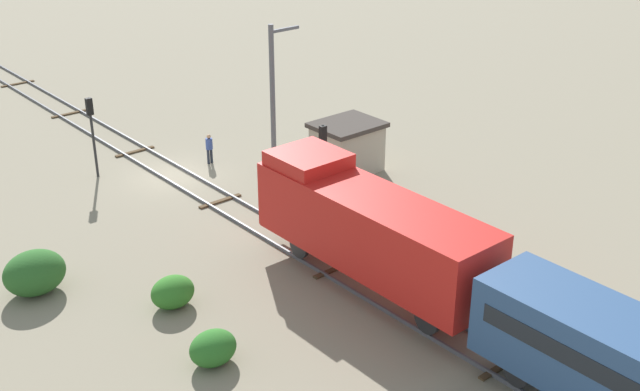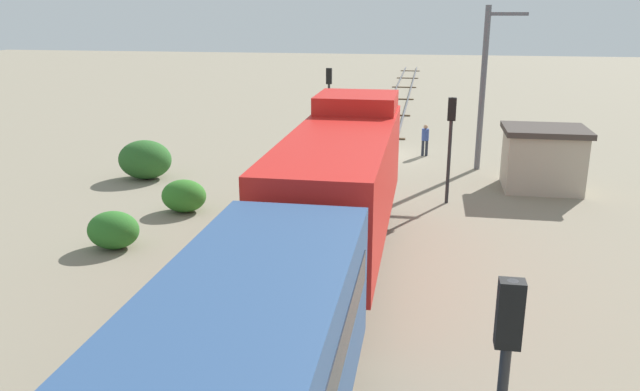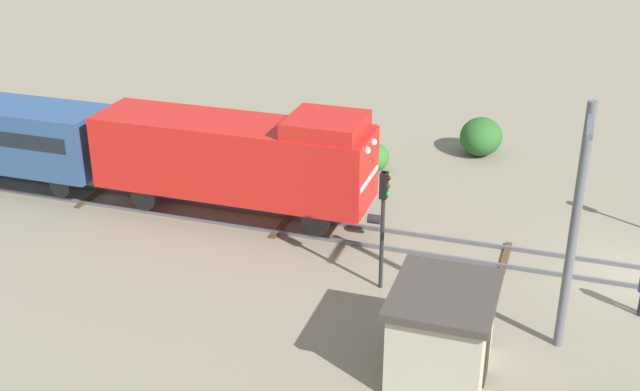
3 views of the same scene
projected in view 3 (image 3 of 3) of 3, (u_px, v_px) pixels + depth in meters
The scene contains 9 objects.
ground_plane at pixel (631, 277), 28.29m from camera, with size 157.61×157.61×0.00m, color gray.
railway_track at pixel (631, 276), 28.26m from camera, with size 2.40×105.07×0.16m.
locomotive at pixel (237, 156), 31.41m from camera, with size 2.90×11.60×4.60m.
traffic_signal_mid at pixel (383, 209), 26.46m from camera, with size 0.32×0.34×4.29m.
catenary_mast at pixel (575, 224), 22.84m from camera, with size 1.94×0.28×7.79m.
relay_hut at pixel (442, 331), 22.78m from camera, with size 3.50×2.90×2.74m.
bush_near at pixel (297, 142), 38.90m from camera, with size 1.72×1.41×1.25m, color #2C6C26.
bush_mid at pixel (481, 137), 38.80m from camera, with size 2.48×2.03×1.80m, color #2A5E26.
bush_far at pixel (374, 157), 37.02m from camera, with size 1.75×1.43×1.27m, color #317226.
Camera 3 is at (-26.77, 2.76, 14.32)m, focal length 45.00 mm.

